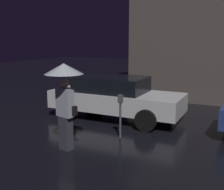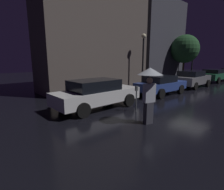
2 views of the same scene
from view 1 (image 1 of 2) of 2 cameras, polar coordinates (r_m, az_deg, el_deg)
parked_car_white at (r=9.67m, az=0.58°, el=-0.31°), size 4.57×1.95×1.46m
pedestrian_with_umbrella at (r=6.83m, az=-9.64°, el=1.75°), size 0.94×0.94×2.15m
parking_meter at (r=7.71m, az=1.70°, el=-3.35°), size 0.12×0.10×1.23m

